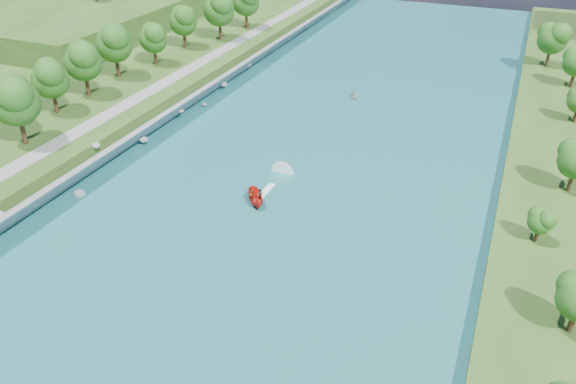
% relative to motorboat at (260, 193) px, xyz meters
% --- Properties ---
extents(ground, '(260.00, 260.00, 0.00)m').
position_rel_motorboat_xyz_m(ground, '(1.68, -13.34, -0.84)').
color(ground, '#2D5119').
rests_on(ground, ground).
extents(river_water, '(55.00, 240.00, 0.10)m').
position_rel_motorboat_xyz_m(river_water, '(1.68, 6.66, -0.79)').
color(river_water, '#1A5E65').
rests_on(river_water, ground).
extents(berm_west, '(45.00, 240.00, 3.50)m').
position_rel_motorboat_xyz_m(berm_west, '(-48.32, 6.66, 0.91)').
color(berm_west, '#2D5119').
rests_on(berm_west, ground).
extents(riprap_bank, '(4.48, 236.00, 4.17)m').
position_rel_motorboat_xyz_m(riprap_bank, '(-24.15, 5.77, 0.95)').
color(riprap_bank, slate).
rests_on(riprap_bank, ground).
extents(riverside_path, '(3.00, 200.00, 0.10)m').
position_rel_motorboat_xyz_m(riverside_path, '(-30.82, 6.66, 2.71)').
color(riverside_path, gray).
rests_on(riverside_path, berm_west).
extents(trees_east, '(17.74, 137.95, 11.47)m').
position_rel_motorboat_xyz_m(trees_east, '(37.04, 8.68, 5.29)').
color(trees_east, '#1F5516').
rests_on(trees_east, berm_east).
extents(motorboat, '(3.90, 19.04, 2.22)m').
position_rel_motorboat_xyz_m(motorboat, '(0.00, 0.00, 0.00)').
color(motorboat, red).
rests_on(motorboat, river_water).
extents(raft, '(3.03, 3.39, 1.47)m').
position_rel_motorboat_xyz_m(raft, '(0.85, 39.91, -0.40)').
color(raft, '#92949A').
rests_on(raft, river_water).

